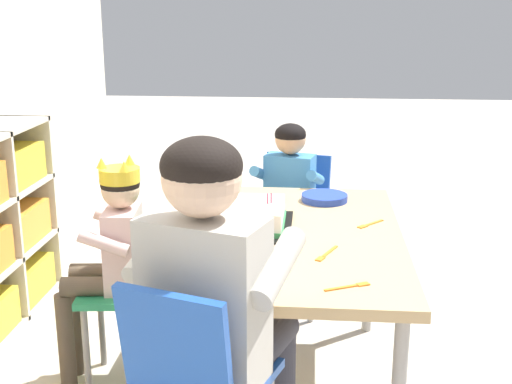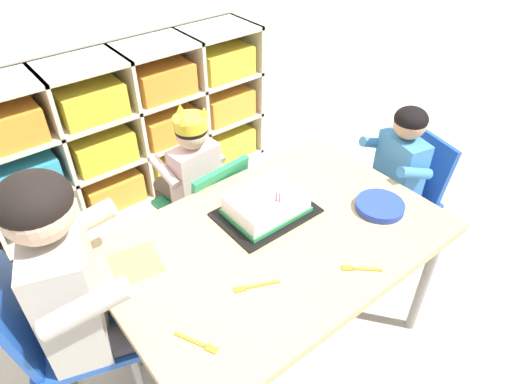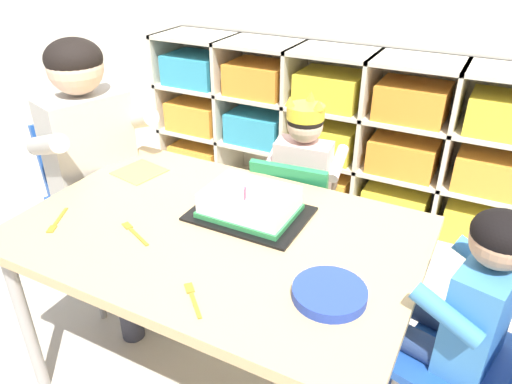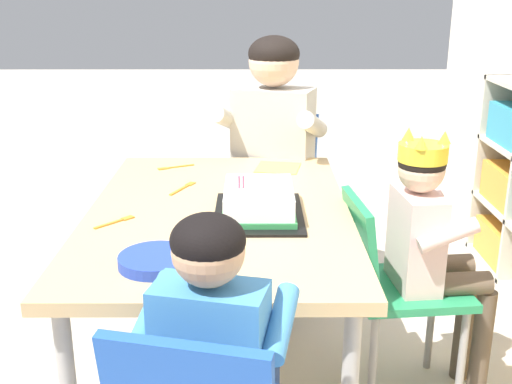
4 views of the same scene
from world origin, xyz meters
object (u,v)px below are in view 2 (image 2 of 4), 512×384
(fork_beside_plate_stack, at_px, (254,286))
(fork_near_child_seat, at_px, (359,269))
(classroom_chair_blue, at_px, (207,206))
(guest_at_table_side, at_px, (389,174))
(classroom_chair_adult_side, at_px, (66,335))
(paper_plate_stack, at_px, (380,206))
(adult_helper_seated, at_px, (89,283))
(birthday_cake_on_tray, at_px, (266,206))
(activity_table, at_px, (276,247))
(fork_at_table_front_edge, at_px, (199,343))
(child_with_crown, at_px, (189,170))
(classroom_chair_guest_side, at_px, (402,190))

(fork_beside_plate_stack, distance_m, fork_near_child_seat, 0.34)
(classroom_chair_blue, height_order, guest_at_table_side, guest_at_table_side)
(classroom_chair_adult_side, height_order, paper_plate_stack, classroom_chair_adult_side)
(classroom_chair_adult_side, distance_m, adult_helper_seated, 0.24)
(birthday_cake_on_tray, relative_size, fork_near_child_seat, 3.35)
(activity_table, height_order, classroom_chair_adult_side, classroom_chair_adult_side)
(adult_helper_seated, xyz_separation_m, guest_at_table_side, (1.26, -0.12, -0.11))
(fork_beside_plate_stack, distance_m, fork_at_table_front_edge, 0.25)
(classroom_chair_blue, distance_m, guest_at_table_side, 0.81)
(fork_beside_plate_stack, height_order, fork_near_child_seat, same)
(guest_at_table_side, bearing_deg, classroom_chair_adult_side, -83.49)
(activity_table, height_order, guest_at_table_side, guest_at_table_side)
(classroom_chair_adult_side, xyz_separation_m, fork_beside_plate_stack, (0.51, -0.32, 0.16))
(classroom_chair_adult_side, height_order, fork_at_table_front_edge, classroom_chair_adult_side)
(adult_helper_seated, relative_size, paper_plate_stack, 5.91)
(classroom_chair_blue, relative_size, child_with_crown, 0.77)
(activity_table, distance_m, birthday_cake_on_tray, 0.15)
(child_with_crown, relative_size, fork_at_table_front_edge, 6.63)
(guest_at_table_side, xyz_separation_m, paper_plate_stack, (-0.28, -0.16, 0.07))
(classroom_chair_adult_side, relative_size, fork_beside_plate_stack, 5.35)
(paper_plate_stack, distance_m, fork_beside_plate_stack, 0.59)
(child_with_crown, bearing_deg, activity_table, 81.71)
(activity_table, height_order, classroom_chair_blue, classroom_chair_blue)
(child_with_crown, height_order, adult_helper_seated, adult_helper_seated)
(paper_plate_stack, bearing_deg, activity_table, 162.33)
(activity_table, height_order, child_with_crown, child_with_crown)
(birthday_cake_on_tray, xyz_separation_m, fork_near_child_seat, (0.06, -0.39, -0.03))
(activity_table, relative_size, fork_near_child_seat, 11.17)
(classroom_chair_blue, height_order, adult_helper_seated, adult_helper_seated)
(guest_at_table_side, distance_m, fork_near_child_seat, 0.65)
(child_with_crown, bearing_deg, fork_beside_plate_stack, 67.40)
(child_with_crown, distance_m, classroom_chair_adult_side, 0.85)
(classroom_chair_adult_side, bearing_deg, activity_table, -86.80)
(classroom_chair_adult_side, bearing_deg, paper_plate_stack, -87.57)
(child_with_crown, bearing_deg, paper_plate_stack, 110.36)
(child_with_crown, xyz_separation_m, guest_at_table_side, (0.64, -0.59, 0.02))
(classroom_chair_blue, bearing_deg, child_with_crown, -90.52)
(classroom_chair_guest_side, distance_m, fork_near_child_seat, 0.74)
(classroom_chair_adult_side, distance_m, fork_near_child_seat, 0.95)
(fork_near_child_seat, bearing_deg, adult_helper_seated, -168.83)
(adult_helper_seated, relative_size, fork_beside_plate_stack, 7.65)
(paper_plate_stack, height_order, fork_near_child_seat, paper_plate_stack)
(classroom_chair_adult_side, distance_m, guest_at_table_side, 1.39)
(child_with_crown, relative_size, fork_beside_plate_stack, 6.14)
(adult_helper_seated, height_order, paper_plate_stack, adult_helper_seated)
(classroom_chair_adult_side, xyz_separation_m, guest_at_table_side, (1.38, -0.16, 0.10))
(classroom_chair_guest_side, bearing_deg, activity_table, -75.97)
(classroom_chair_adult_side, relative_size, fork_at_table_front_edge, 5.79)
(classroom_chair_blue, xyz_separation_m, child_with_crown, (-0.01, 0.11, 0.14))
(activity_table, xyz_separation_m, child_with_crown, (0.03, 0.62, -0.03))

